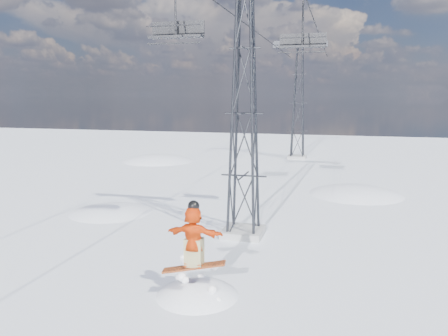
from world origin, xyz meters
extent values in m
plane|color=white|center=(0.00, 0.00, 0.00)|extent=(120.00, 120.00, 0.00)
sphere|color=white|center=(6.00, 18.00, -9.50)|extent=(20.00, 20.00, 20.00)
sphere|color=white|center=(-12.00, 28.00, -10.40)|extent=(22.00, 22.00, 22.00)
cube|color=#999999|center=(0.80, 8.00, 0.15)|extent=(1.80, 1.80, 0.30)
cube|color=#999999|center=(0.80, 33.00, 0.15)|extent=(1.80, 1.80, 0.30)
cube|color=#27282D|center=(0.80, 33.00, 11.25)|extent=(5.00, 0.35, 0.35)
cube|color=#27282D|center=(-1.40, 33.00, 11.05)|extent=(0.80, 0.25, 0.50)
cube|color=#27282D|center=(3.00, 33.00, 11.05)|extent=(0.80, 0.25, 0.50)
cylinder|color=black|center=(-1.40, 19.50, 10.85)|extent=(0.06, 51.00, 0.06)
cylinder|color=black|center=(3.00, 19.50, 10.85)|extent=(0.06, 51.00, 0.06)
cube|color=#D2551C|center=(0.68, 1.44, 1.06)|extent=(1.99, 0.66, 0.41)
imported|color=#E4400A|center=(0.68, 1.44, 2.04)|extent=(1.78, 0.57, 1.92)
cube|color=#9A905F|center=(0.68, 1.44, 1.52)|extent=(0.54, 0.41, 0.88)
sphere|color=black|center=(0.68, 1.44, 2.98)|extent=(0.36, 0.36, 0.36)
cylinder|color=black|center=(-1.40, 5.68, 9.67)|extent=(0.09, 0.09, 2.36)
cube|color=black|center=(-1.40, 5.68, 8.49)|extent=(2.14, 0.48, 0.09)
cube|color=black|center=(-1.40, 5.92, 8.81)|extent=(2.14, 0.06, 0.59)
cylinder|color=black|center=(-1.40, 5.41, 8.22)|extent=(2.14, 0.06, 0.06)
cylinder|color=black|center=(-1.40, 5.36, 8.87)|extent=(2.14, 0.05, 0.05)
cylinder|color=black|center=(3.00, 10.35, 9.67)|extent=(0.09, 0.09, 2.37)
cube|color=black|center=(3.00, 10.35, 8.48)|extent=(2.15, 0.48, 0.09)
cube|color=black|center=(3.00, 10.59, 8.81)|extent=(2.15, 0.06, 0.59)
cylinder|color=black|center=(3.00, 10.08, 8.22)|extent=(2.15, 0.06, 0.06)
cylinder|color=black|center=(3.00, 10.03, 8.86)|extent=(2.15, 0.05, 0.05)
camera|label=1|loc=(4.85, -10.61, 6.29)|focal=35.00mm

